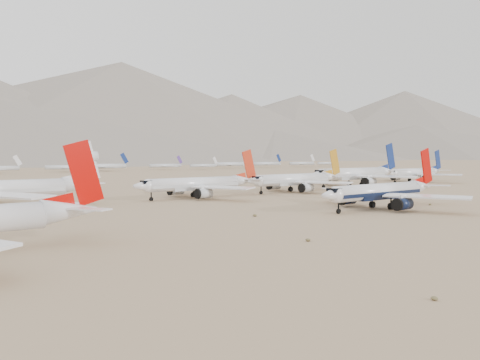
% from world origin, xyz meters
% --- Properties ---
extents(ground, '(7000.00, 7000.00, 0.00)m').
position_xyz_m(ground, '(0.00, 0.00, 0.00)').
color(ground, '#997A59').
rests_on(ground, ground).
extents(main_airliner, '(46.49, 45.41, 16.41)m').
position_xyz_m(main_airliner, '(7.17, 5.51, 4.51)').
color(main_airliner, white).
rests_on(main_airliner, ground).
extents(row2_navy_widebody, '(57.42, 56.15, 20.43)m').
position_xyz_m(row2_navy_widebody, '(74.86, 65.27, 5.70)').
color(row2_navy_widebody, white).
rests_on(row2_navy_widebody, ground).
extents(row2_gold_tail, '(47.75, 46.70, 17.00)m').
position_xyz_m(row2_gold_tail, '(30.54, 59.79, 4.75)').
color(row2_gold_tail, white).
rests_on(row2_gold_tail, ground).
extents(row2_orange_tail, '(46.07, 45.06, 16.43)m').
position_xyz_m(row2_orange_tail, '(-13.26, 62.57, 4.61)').
color(row2_orange_tail, white).
rests_on(row2_orange_tail, ground).
extents(row2_white_trijet, '(52.16, 50.98, 18.48)m').
position_xyz_m(row2_white_trijet, '(-72.94, 67.79, 5.35)').
color(row2_white_trijet, white).
rests_on(row2_white_trijet, ground).
extents(row2_blue_far, '(49.26, 48.16, 17.50)m').
position_xyz_m(row2_blue_far, '(129.93, 68.25, 4.88)').
color(row2_blue_far, white).
rests_on(row2_blue_far, ground).
extents(distant_storage_row, '(660.84, 58.37, 15.65)m').
position_xyz_m(distant_storage_row, '(52.17, 337.86, 4.44)').
color(distant_storage_row, silver).
rests_on(distant_storage_row, ground).
extents(foothills, '(4637.50, 1395.00, 155.00)m').
position_xyz_m(foothills, '(526.68, 1100.00, 67.15)').
color(foothills, slate).
rests_on(foothills, ground).
extents(desert_scrub, '(219.83, 121.67, 0.63)m').
position_xyz_m(desert_scrub, '(-26.91, -24.06, 0.28)').
color(desert_scrub, brown).
rests_on(desert_scrub, ground).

